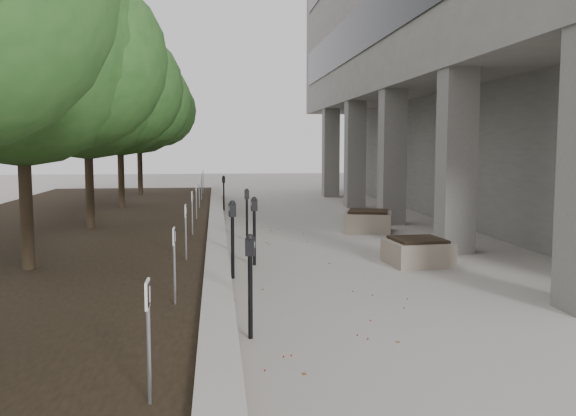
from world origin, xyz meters
TOP-DOWN VIEW (x-y plane):
  - ground at (0.00, 0.00)m, footprint 90.00×90.00m
  - retaining_wall at (-1.82, 9.00)m, footprint 0.39×26.00m
  - planting_bed at (-5.50, 9.00)m, footprint 7.00×26.00m
  - crabapple_tree_2 at (-4.80, 3.00)m, footprint 4.60×4.00m
  - crabapple_tree_3 at (-4.80, 8.00)m, footprint 4.60×4.00m
  - crabapple_tree_4 at (-4.80, 13.00)m, footprint 4.60×4.00m
  - crabapple_tree_5 at (-4.80, 18.00)m, footprint 4.60×4.00m
  - parking_sign_1 at (-2.35, -2.50)m, footprint 0.04×0.22m
  - parking_sign_2 at (-2.35, 0.50)m, footprint 0.04×0.22m
  - parking_sign_3 at (-2.35, 3.50)m, footprint 0.04×0.22m
  - parking_sign_4 at (-2.35, 6.50)m, footprint 0.04×0.22m
  - parking_sign_5 at (-2.35, 9.50)m, footprint 0.04×0.22m
  - parking_sign_6 at (-2.35, 12.50)m, footprint 0.04×0.22m
  - parking_sign_7 at (-2.35, 15.50)m, footprint 0.04×0.22m
  - parking_sign_8 at (-2.35, 18.50)m, footprint 0.04×0.22m
  - parking_meter_1 at (-1.43, 0.29)m, footprint 0.14×0.11m
  - parking_meter_2 at (-1.55, 3.77)m, footprint 0.16×0.13m
  - parking_meter_3 at (-1.09, 4.97)m, footprint 0.15×0.13m
  - parking_meter_4 at (-1.07, 8.32)m, footprint 0.14×0.11m
  - parking_meter_5 at (-1.55, 15.45)m, footprint 0.14×0.10m
  - planter_front at (2.12, 4.66)m, footprint 1.23×1.23m
  - planter_back at (2.30, 9.43)m, footprint 1.56×1.56m
  - berry_scatter at (-0.10, 5.00)m, footprint 3.30×14.10m

SIDE VIEW (x-z plane):
  - ground at x=0.00m, z-range 0.00..0.00m
  - berry_scatter at x=-0.10m, z-range 0.00..0.02m
  - planting_bed at x=-5.50m, z-range 0.00..0.40m
  - retaining_wall at x=-1.82m, z-range 0.00..0.50m
  - planter_front at x=2.12m, z-range 0.00..0.53m
  - planter_back at x=2.30m, z-range 0.00..0.59m
  - parking_meter_5 at x=-1.55m, z-range 0.00..1.27m
  - parking_meter_4 at x=-1.07m, z-range 0.00..1.29m
  - parking_meter_1 at x=-1.43m, z-range 0.00..1.30m
  - parking_meter_3 at x=-1.09m, z-range 0.00..1.36m
  - parking_meter_2 at x=-1.55m, z-range 0.00..1.40m
  - parking_sign_1 at x=-2.35m, z-range 0.40..1.36m
  - parking_sign_2 at x=-2.35m, z-range 0.40..1.36m
  - parking_sign_3 at x=-2.35m, z-range 0.40..1.36m
  - parking_sign_4 at x=-2.35m, z-range 0.40..1.36m
  - parking_sign_5 at x=-2.35m, z-range 0.40..1.36m
  - parking_sign_6 at x=-2.35m, z-range 0.40..1.36m
  - parking_sign_7 at x=-2.35m, z-range 0.40..1.36m
  - parking_sign_8 at x=-2.35m, z-range 0.40..1.36m
  - crabapple_tree_2 at x=-4.80m, z-range 0.40..5.84m
  - crabapple_tree_3 at x=-4.80m, z-range 0.40..5.84m
  - crabapple_tree_4 at x=-4.80m, z-range 0.40..5.84m
  - crabapple_tree_5 at x=-4.80m, z-range 0.40..5.84m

